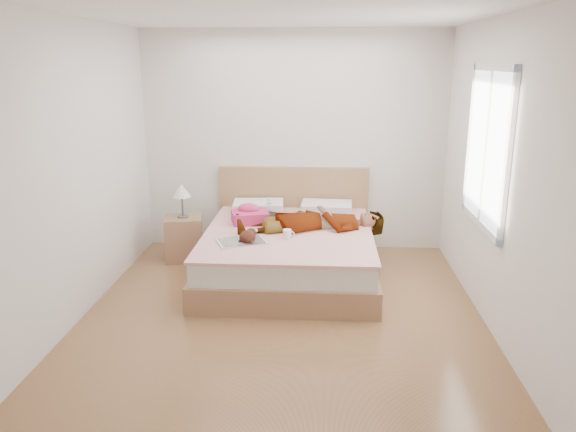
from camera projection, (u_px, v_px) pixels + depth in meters
The scene contains 11 objects.
ground at pixel (282, 315), 5.11m from camera, with size 4.00×4.00×0.00m, color #53321A.
woman at pixel (312, 217), 5.99m from camera, with size 0.61×1.63×0.22m, color silver.
hair at pixel (263, 212), 6.47m from camera, with size 0.40×0.49×0.07m, color black.
phone at pixel (269, 200), 6.38m from camera, with size 0.05×0.10×0.01m, color silver.
room_shell at pixel (487, 148), 4.89m from camera, with size 4.00×4.00×4.00m.
bed at pixel (289, 249), 6.03m from camera, with size 1.80×2.08×1.00m.
towel at pixel (250, 215), 6.18m from camera, with size 0.46×0.40×0.20m.
magazine at pixel (242, 241), 5.51m from camera, with size 0.55×0.46×0.03m.
coffee_mug at pixel (287, 234), 5.61m from camera, with size 0.13×0.11×0.10m.
plush_toy at pixel (248, 236), 5.48m from camera, with size 0.20×0.26×0.13m.
nightstand at pixel (184, 235), 6.46m from camera, with size 0.48×0.44×0.90m.
Camera 1 is at (0.34, -4.67, 2.24)m, focal length 35.00 mm.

